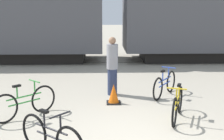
{
  "coord_description": "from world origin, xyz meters",
  "views": [
    {
      "loc": [
        -0.58,
        -5.89,
        2.71
      ],
      "look_at": [
        -0.33,
        1.91,
        1.1
      ],
      "focal_mm": 50.0,
      "sensor_mm": 36.0,
      "label": 1
    }
  ],
  "objects_px": {
    "person_in_grey": "(112,66)",
    "traffic_cone": "(114,94)",
    "freight_train": "(113,7)",
    "bicycle_yellow": "(177,105)",
    "bicycle_blue": "(165,84)",
    "bicycle_green": "(25,103)",
    "bicycle_black": "(51,137)"
  },
  "relations": [
    {
      "from": "bicycle_black",
      "to": "freight_train",
      "type": "bearing_deg",
      "value": 81.69
    },
    {
      "from": "bicycle_black",
      "to": "person_in_grey",
      "type": "relative_size",
      "value": 0.73
    },
    {
      "from": "bicycle_blue",
      "to": "traffic_cone",
      "type": "bearing_deg",
      "value": -157.21
    },
    {
      "from": "freight_train",
      "to": "bicycle_black",
      "type": "distance_m",
      "value": 10.7
    },
    {
      "from": "bicycle_yellow",
      "to": "traffic_cone",
      "type": "xyz_separation_m",
      "value": [
        -1.49,
        1.34,
        -0.11
      ]
    },
    {
      "from": "bicycle_black",
      "to": "bicycle_blue",
      "type": "xyz_separation_m",
      "value": [
        2.84,
        3.83,
        -0.01
      ]
    },
    {
      "from": "bicycle_blue",
      "to": "person_in_grey",
      "type": "bearing_deg",
      "value": 172.39
    },
    {
      "from": "bicycle_black",
      "to": "bicycle_green",
      "type": "bearing_deg",
      "value": 115.01
    },
    {
      "from": "bicycle_yellow",
      "to": "person_in_grey",
      "type": "height_order",
      "value": "person_in_grey"
    },
    {
      "from": "bicycle_yellow",
      "to": "bicycle_blue",
      "type": "height_order",
      "value": "bicycle_yellow"
    },
    {
      "from": "bicycle_green",
      "to": "bicycle_black",
      "type": "bearing_deg",
      "value": -64.99
    },
    {
      "from": "bicycle_blue",
      "to": "person_in_grey",
      "type": "xyz_separation_m",
      "value": [
        -1.59,
        0.21,
        0.54
      ]
    },
    {
      "from": "bicycle_green",
      "to": "bicycle_black",
      "type": "xyz_separation_m",
      "value": [
        0.97,
        -2.07,
        -0.0
      ]
    },
    {
      "from": "freight_train",
      "to": "traffic_cone",
      "type": "xyz_separation_m",
      "value": [
        -0.26,
        -7.19,
        -2.39
      ]
    },
    {
      "from": "freight_train",
      "to": "bicycle_black",
      "type": "bearing_deg",
      "value": -98.31
    },
    {
      "from": "bicycle_green",
      "to": "bicycle_black",
      "type": "height_order",
      "value": "bicycle_green"
    },
    {
      "from": "freight_train",
      "to": "traffic_cone",
      "type": "height_order",
      "value": "freight_train"
    },
    {
      "from": "person_in_grey",
      "to": "bicycle_blue",
      "type": "bearing_deg",
      "value": -90.7
    },
    {
      "from": "bicycle_green",
      "to": "bicycle_yellow",
      "type": "bearing_deg",
      "value": -3.82
    },
    {
      "from": "freight_train",
      "to": "bicycle_blue",
      "type": "distance_m",
      "value": 7.04
    },
    {
      "from": "bicycle_yellow",
      "to": "person_in_grey",
      "type": "distance_m",
      "value": 2.73
    },
    {
      "from": "freight_train",
      "to": "bicycle_blue",
      "type": "height_order",
      "value": "freight_train"
    },
    {
      "from": "bicycle_green",
      "to": "traffic_cone",
      "type": "height_order",
      "value": "bicycle_green"
    },
    {
      "from": "bicycle_yellow",
      "to": "freight_train",
      "type": "bearing_deg",
      "value": 98.24
    },
    {
      "from": "person_in_grey",
      "to": "traffic_cone",
      "type": "relative_size",
      "value": 3.26
    },
    {
      "from": "traffic_cone",
      "to": "person_in_grey",
      "type": "bearing_deg",
      "value": 90.52
    },
    {
      "from": "person_in_grey",
      "to": "bicycle_green",
      "type": "bearing_deg",
      "value": 138.52
    },
    {
      "from": "bicycle_black",
      "to": "bicycle_blue",
      "type": "relative_size",
      "value": 0.87
    },
    {
      "from": "person_in_grey",
      "to": "traffic_cone",
      "type": "height_order",
      "value": "person_in_grey"
    },
    {
      "from": "traffic_cone",
      "to": "bicycle_blue",
      "type": "bearing_deg",
      "value": 22.79
    },
    {
      "from": "freight_train",
      "to": "person_in_grey",
      "type": "height_order",
      "value": "freight_train"
    },
    {
      "from": "bicycle_yellow",
      "to": "traffic_cone",
      "type": "height_order",
      "value": "bicycle_yellow"
    }
  ]
}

